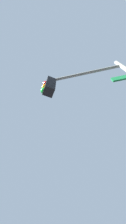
{
  "coord_description": "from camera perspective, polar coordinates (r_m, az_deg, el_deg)",
  "views": [
    {
      "loc": [
        -6.95,
        -4.66,
        1.49
      ],
      "look_at": [
        -5.4,
        -5.29,
        3.86
      ],
      "focal_mm": 19.51,
      "sensor_mm": 36.0,
      "label": 1
    }
  ],
  "objects": [
    {
      "name": "traffic_signal_near",
      "position": [
        2.91,
        15.59,
        9.77
      ],
      "size": [
        1.84,
        2.48,
        5.7
      ],
      "color": "slate",
      "rests_on": "ground_plane"
    }
  ]
}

